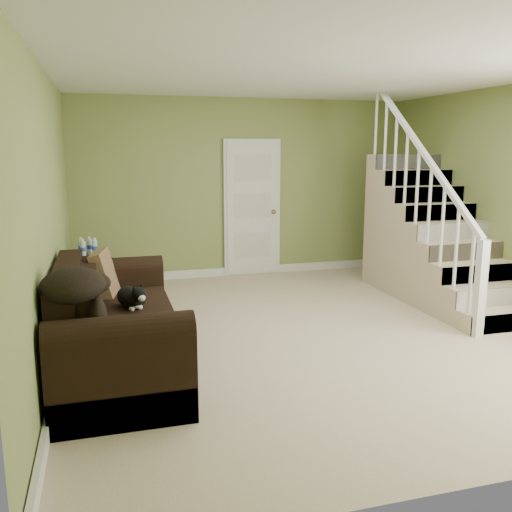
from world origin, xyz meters
TOP-DOWN VIEW (x-y plane):
  - floor at (0.00, 0.00)m, footprint 5.00×5.50m
  - ceiling at (0.00, 0.00)m, footprint 5.00×5.50m
  - wall_back at (0.00, 2.75)m, footprint 5.00×0.04m
  - wall_front at (0.00, -2.75)m, footprint 5.00×0.04m
  - wall_left at (-2.50, 0.00)m, footprint 0.04×5.50m
  - baseboard_back at (0.00, 2.72)m, footprint 5.00×0.04m
  - baseboard_left at (-2.47, 0.00)m, footprint 0.04×5.50m
  - baseboard_right at (2.47, 0.00)m, footprint 0.04×5.50m
  - door at (0.10, 2.71)m, footprint 0.86×0.12m
  - staircase at (1.99, 0.97)m, footprint 1.00×2.51m
  - sofa at (-2.02, -0.45)m, footprint 0.99×2.30m
  - side_table at (-2.23, 1.93)m, footprint 0.55×0.55m
  - cat at (-1.85, -0.33)m, footprint 0.34×0.52m
  - banana at (-1.84, -1.06)m, footprint 0.13×0.16m
  - throw_pillow at (-2.06, 0.25)m, footprint 0.30×0.48m
  - throw_blanket at (-2.27, -1.18)m, footprint 0.48×0.61m

SIDE VIEW (x-z plane):
  - floor at x=0.00m, z-range -0.01..0.01m
  - baseboard_back at x=0.00m, z-range 0.00..0.12m
  - baseboard_left at x=-2.47m, z-range 0.00..0.12m
  - baseboard_right at x=2.47m, z-range 0.00..0.12m
  - side_table at x=-2.23m, z-range -0.10..0.69m
  - sofa at x=-2.02m, z-range -0.11..0.80m
  - banana at x=-1.84m, z-range 0.49..0.54m
  - cat at x=-1.85m, z-range 0.46..0.72m
  - staircase at x=1.99m, z-range -0.77..2.05m
  - throw_pillow at x=-2.06m, z-range 0.46..0.92m
  - throw_blanket at x=-2.27m, z-range 0.82..1.06m
  - door at x=0.10m, z-range 0.00..2.02m
  - wall_back at x=0.00m, z-range 0.00..2.60m
  - wall_front at x=0.00m, z-range 0.00..2.60m
  - wall_left at x=-2.50m, z-range 0.00..2.60m
  - ceiling at x=0.00m, z-range 2.60..2.60m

